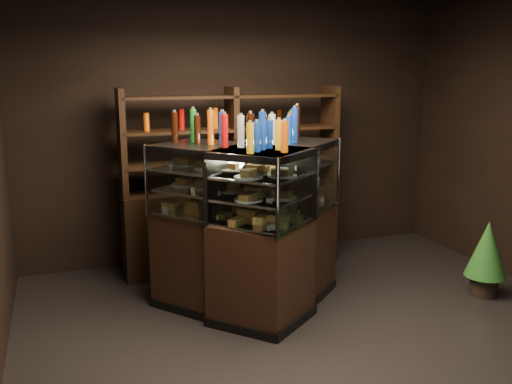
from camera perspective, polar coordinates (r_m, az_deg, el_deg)
ground at (r=4.83m, az=7.80°, el=-14.84°), size 5.00×5.00×0.00m
room_shell at (r=4.31m, az=8.56°, el=8.81°), size 5.02×5.02×3.01m
display_case at (r=5.26m, az=-0.23°, el=-6.37°), size 1.89×1.54×1.53m
food_display at (r=5.08m, az=-0.23°, el=0.76°), size 1.43×1.10×0.47m
bottles_top at (r=5.01m, az=-0.25°, el=6.26°), size 1.26×0.96×0.30m
potted_conifer at (r=5.99m, az=22.12°, el=-5.19°), size 0.40×0.40×0.85m
back_shelving at (r=6.32m, az=-2.35°, el=-2.25°), size 2.39×0.44×2.00m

